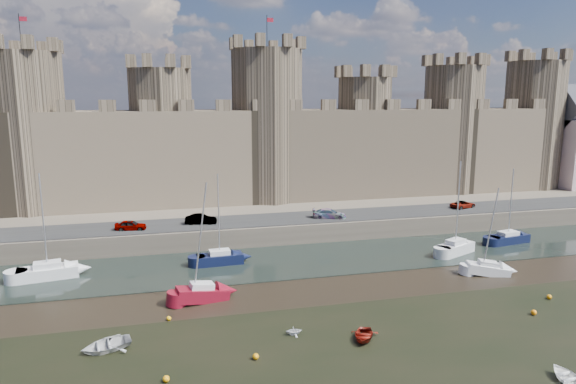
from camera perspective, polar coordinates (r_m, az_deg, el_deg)
name	(u,v)px	position (r m, az deg, el deg)	size (l,w,h in m)	color
ground	(380,366)	(38.48, 10.19, -18.53)	(160.00, 160.00, 0.00)	black
water_channel	(294,261)	(59.32, 0.66, -7.63)	(160.00, 12.00, 0.08)	black
quay	(244,193)	(93.25, -4.92, -0.13)	(160.00, 60.00, 2.50)	#4C443A
road	(275,219)	(67.98, -1.46, -3.04)	(160.00, 7.00, 0.10)	black
castle	(251,141)	(79.97, -4.12, 5.63)	(108.50, 11.00, 29.00)	#42382B
car_0	(131,225)	(65.36, -17.09, -3.56)	(1.50, 3.72, 1.27)	gray
car_1	(201,219)	(66.28, -9.65, -3.01)	(1.39, 3.99, 1.32)	gray
car_2	(329,214)	(68.66, 4.61, -2.43)	(1.81, 4.45, 1.29)	gray
car_3	(463,205)	(78.89, 18.87, -1.32)	(1.83, 3.97, 1.10)	gray
sailboat_0	(48,271)	(59.02, -25.13, -7.96)	(6.17, 3.22, 10.98)	silver
sailboat_1	(220,258)	(58.40, -7.60, -7.23)	(5.19, 2.22, 10.22)	black
sailboat_2	(455,247)	(64.69, 18.09, -5.84)	(5.52, 3.92, 11.11)	silver
sailboat_3	(508,238)	(71.71, 23.25, -4.68)	(5.73, 2.94, 9.60)	black
sailboat_4	(202,293)	(48.77, -9.51, -10.97)	(5.02, 2.71, 11.13)	maroon
sailboat_5	(488,268)	(58.76, 21.32, -7.90)	(4.64, 2.88, 9.36)	white
dinghy_2	(568,378)	(40.51, 28.68, -17.72)	(1.98, 0.57, 2.77)	white
dinghy_3	(294,331)	(42.04, 0.67, -15.16)	(1.15, 0.70, 1.33)	silver
dinghy_4	(364,336)	(41.71, 8.40, -15.56)	(2.17, 0.63, 3.04)	maroon
dinghy_6	(106,346)	(41.97, -19.56, -15.84)	(2.54, 0.74, 3.56)	silver
buoy_0	(256,356)	(38.73, -3.61, -17.78)	(0.47, 0.47, 0.47)	orange
buoy_1	(169,318)	(45.59, -13.11, -13.52)	(0.40, 0.40, 0.40)	#FFB20B
buoy_3	(549,297)	(54.43, 27.04, -10.34)	(0.46, 0.46, 0.46)	orange
buoy_4	(166,379)	(36.98, -13.39, -19.55)	(0.46, 0.46, 0.46)	#FFA10B
buoy_5	(534,312)	(50.20, 25.65, -11.97)	(0.48, 0.48, 0.48)	orange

